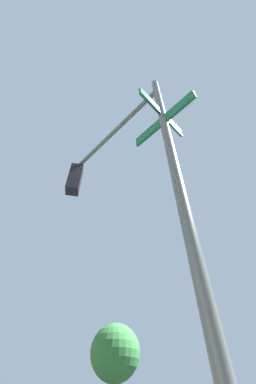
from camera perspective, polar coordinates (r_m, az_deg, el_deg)
name	(u,v)px	position (r m, az deg, el deg)	size (l,w,h in m)	color
traffic_signal_near	(112,169)	(3.79, -4.23, 6.02)	(2.78, 1.99, 5.65)	#474C47
street_tree	(115,352)	(18.21, -3.36, -36.21)	(3.35, 3.35, 5.34)	#4C331E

